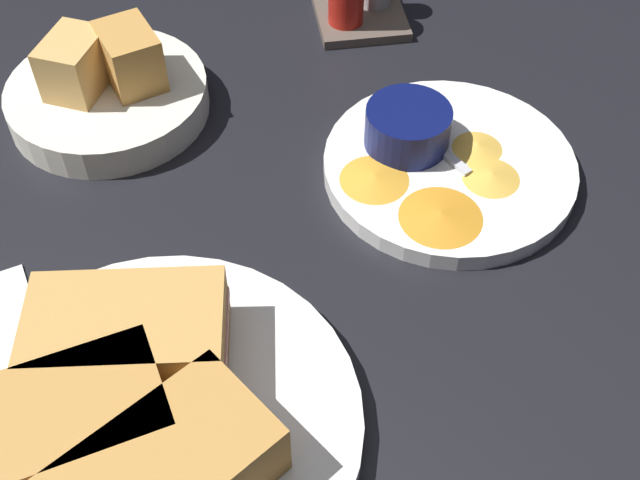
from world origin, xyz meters
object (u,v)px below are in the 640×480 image
at_px(sandwich_half_near, 132,335).
at_px(plate_sandwich_main, 158,425).
at_px(sandwich_half_extra, 170,475).
at_px(bread_basket_rear, 110,90).
at_px(ramekin_light_gravy, 411,126).
at_px(spoon_by_gravy_ramekin, 419,126).
at_px(sandwich_half_far, 65,427).
at_px(plate_chips_companion, 452,167).
at_px(spoon_by_dark_ramekin, 138,426).

bearing_deg(sandwich_half_near, plate_sandwich_main, -78.21).
bearing_deg(sandwich_half_extra, bread_basket_rear, 96.43).
height_order(ramekin_light_gravy, spoon_by_gravy_ramekin, ramekin_light_gravy).
bearing_deg(bread_basket_rear, ramekin_light_gravy, -21.64).
xyz_separation_m(ramekin_light_gravy, spoon_by_gravy_ramekin, (0.01, 0.02, -0.02)).
bearing_deg(sandwich_half_far, plate_sandwich_main, 11.79).
height_order(plate_sandwich_main, plate_chips_companion, same).
bearing_deg(ramekin_light_gravy, sandwich_half_far, -138.19).
xyz_separation_m(plate_sandwich_main, sandwich_half_near, (-0.01, 0.05, 0.03)).
height_order(sandwich_half_far, spoon_by_dark_ramekin, sandwich_half_far).
relative_size(sandwich_half_extra, spoon_by_gravy_ramekin, 1.58).
height_order(sandwich_half_far, bread_basket_rear, bread_basket_rear).
bearing_deg(bread_basket_rear, plate_chips_companion, -24.02).
xyz_separation_m(spoon_by_dark_ramekin, plate_chips_companion, (0.26, 0.21, -0.01)).
height_order(plate_sandwich_main, bread_basket_rear, bread_basket_rear).
xyz_separation_m(sandwich_half_near, ramekin_light_gravy, (0.23, 0.18, -0.00)).
bearing_deg(sandwich_half_extra, sandwich_half_near, 101.79).
height_order(sandwich_half_extra, plate_chips_companion, sandwich_half_extra).
relative_size(sandwich_half_far, plate_chips_companion, 0.68).
bearing_deg(ramekin_light_gravy, bread_basket_rear, 158.36).
bearing_deg(plate_sandwich_main, bread_basket_rear, 95.60).
bearing_deg(spoon_by_dark_ramekin, bread_basket_rear, 93.71).
relative_size(sandwich_half_extra, ramekin_light_gravy, 2.07).
bearing_deg(spoon_by_gravy_ramekin, sandwich_half_near, -141.10).
height_order(sandwich_half_far, plate_chips_companion, sandwich_half_far).
relative_size(sandwich_half_near, bread_basket_rear, 0.77).
distance_m(sandwich_half_extra, ramekin_light_gravy, 0.35).
relative_size(ramekin_light_gravy, spoon_by_gravy_ramekin, 0.76).
xyz_separation_m(sandwich_half_extra, ramekin_light_gravy, (0.21, 0.28, -0.00)).
xyz_separation_m(plate_sandwich_main, sandwich_half_far, (-0.05, -0.01, 0.03)).
bearing_deg(sandwich_half_near, spoon_by_gravy_ramekin, 38.90).
bearing_deg(sandwich_half_near, spoon_by_dark_ramekin, -90.02).
relative_size(plate_sandwich_main, spoon_by_gravy_ramekin, 2.90).
bearing_deg(spoon_by_gravy_ramekin, plate_chips_companion, -64.51).
relative_size(sandwich_half_far, sandwich_half_extra, 0.97).
height_order(spoon_by_dark_ramekin, spoon_by_gravy_ramekin, same).
xyz_separation_m(plate_chips_companion, bread_basket_rear, (-0.29, 0.13, 0.02)).
bearing_deg(sandwich_half_far, sandwich_half_extra, -33.21).
height_order(sandwich_half_extra, spoon_by_dark_ramekin, sandwich_half_extra).
distance_m(plate_sandwich_main, spoon_by_gravy_ramekin, 0.34).
relative_size(plate_sandwich_main, bread_basket_rear, 1.53).
distance_m(sandwich_half_near, bread_basket_rear, 0.28).
height_order(sandwich_half_extra, spoon_by_gravy_ramekin, sandwich_half_extra).
bearing_deg(plate_sandwich_main, sandwich_half_near, 101.79).
distance_m(sandwich_half_far, spoon_by_dark_ramekin, 0.05).
xyz_separation_m(sandwich_half_near, bread_basket_rear, (-0.02, 0.28, -0.02)).
bearing_deg(plate_chips_companion, plate_sandwich_main, -140.84).
relative_size(spoon_by_dark_ramekin, spoon_by_gravy_ramekin, 1.04).
distance_m(sandwich_half_near, plate_chips_companion, 0.31).
relative_size(plate_sandwich_main, sandwich_half_near, 1.98).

